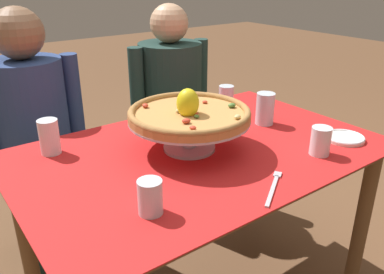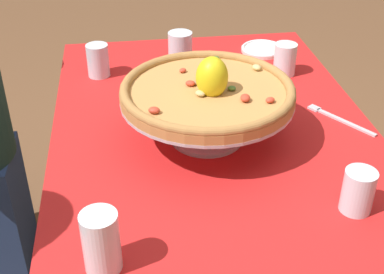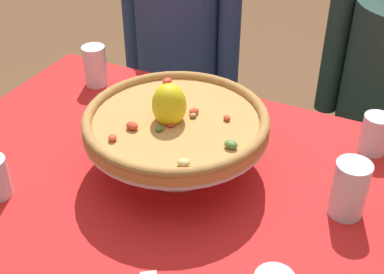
% 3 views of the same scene
% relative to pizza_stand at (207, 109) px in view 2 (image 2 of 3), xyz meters
% --- Properties ---
extents(dining_table, '(1.33, 0.87, 0.75)m').
position_rel_pizza_stand_xyz_m(dining_table, '(0.03, -0.03, -0.20)').
color(dining_table, brown).
rests_on(dining_table, ground).
extents(pizza_stand, '(0.44, 0.44, 0.12)m').
position_rel_pizza_stand_xyz_m(pizza_stand, '(0.00, 0.00, 0.00)').
color(pizza_stand, '#B7B7C1').
rests_on(pizza_stand, dining_table).
extents(pizza, '(0.44, 0.44, 0.11)m').
position_rel_pizza_stand_xyz_m(pizza, '(-0.00, -0.00, 0.05)').
color(pizza, '#BC8447').
rests_on(pizza, pizza_stand).
extents(water_glass_front_right, '(0.07, 0.07, 0.10)m').
position_rel_pizza_stand_xyz_m(water_glass_front_right, '(0.35, -0.31, -0.04)').
color(water_glass_front_right, white).
rests_on(water_glass_front_right, dining_table).
extents(water_glass_back_left, '(0.07, 0.07, 0.13)m').
position_rel_pizza_stand_xyz_m(water_glass_back_left, '(-0.42, 0.27, -0.03)').
color(water_glass_back_left, white).
rests_on(water_glass_back_left, dining_table).
extents(water_glass_side_right, '(0.08, 0.08, 0.13)m').
position_rel_pizza_stand_xyz_m(water_glass_side_right, '(0.41, 0.02, -0.03)').
color(water_glass_side_right, silver).
rests_on(water_glass_side_right, dining_table).
extents(water_glass_back_right, '(0.07, 0.07, 0.10)m').
position_rel_pizza_stand_xyz_m(water_glass_back_right, '(0.42, 0.28, -0.04)').
color(water_glass_back_right, silver).
rests_on(water_glass_back_right, dining_table).
extents(water_glass_front_left, '(0.07, 0.07, 0.10)m').
position_rel_pizza_stand_xyz_m(water_glass_front_left, '(-0.33, -0.27, -0.04)').
color(water_glass_front_left, silver).
rests_on(water_glass_front_left, dining_table).
extents(side_plate, '(0.15, 0.15, 0.02)m').
position_rel_pizza_stand_xyz_m(side_plate, '(0.53, -0.29, -0.08)').
color(side_plate, silver).
rests_on(side_plate, dining_table).
extents(dinner_fork, '(0.19, 0.13, 0.01)m').
position_rel_pizza_stand_xyz_m(dinner_fork, '(0.04, -0.38, -0.08)').
color(dinner_fork, '#B7B7C1').
rests_on(dinner_fork, dining_table).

